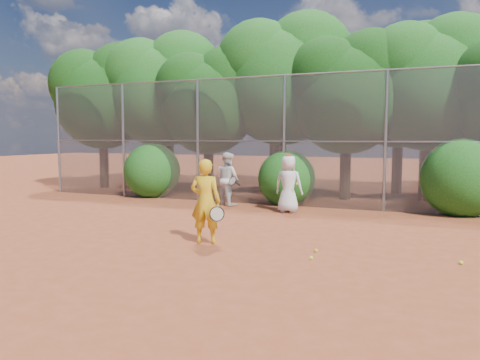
% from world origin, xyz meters
% --- Properties ---
extents(ground, '(80.00, 80.00, 0.00)m').
position_xyz_m(ground, '(0.00, 0.00, 0.00)').
color(ground, brown).
rests_on(ground, ground).
extents(fence_back, '(20.05, 0.09, 4.03)m').
position_xyz_m(fence_back, '(-0.12, 6.00, 2.05)').
color(fence_back, gray).
rests_on(fence_back, ground).
extents(tree_0, '(4.38, 3.81, 6.00)m').
position_xyz_m(tree_0, '(-9.44, 8.04, 3.93)').
color(tree_0, black).
rests_on(tree_0, ground).
extents(tree_1, '(4.64, 4.03, 6.35)m').
position_xyz_m(tree_1, '(-6.94, 8.54, 4.16)').
color(tree_1, black).
rests_on(tree_1, ground).
extents(tree_2, '(3.99, 3.47, 5.47)m').
position_xyz_m(tree_2, '(-4.45, 7.83, 3.58)').
color(tree_2, black).
rests_on(tree_2, ground).
extents(tree_3, '(4.89, 4.26, 6.70)m').
position_xyz_m(tree_3, '(-1.94, 8.84, 4.40)').
color(tree_3, black).
rests_on(tree_3, ground).
extents(tree_4, '(4.19, 3.64, 5.73)m').
position_xyz_m(tree_4, '(0.55, 8.24, 3.76)').
color(tree_4, black).
rests_on(tree_4, ground).
extents(tree_5, '(4.51, 3.92, 6.17)m').
position_xyz_m(tree_5, '(3.06, 9.04, 4.05)').
color(tree_5, black).
rests_on(tree_5, ground).
extents(tree_9, '(4.83, 4.20, 6.62)m').
position_xyz_m(tree_9, '(-7.94, 10.84, 4.34)').
color(tree_9, black).
rests_on(tree_9, ground).
extents(tree_10, '(5.15, 4.48, 7.06)m').
position_xyz_m(tree_10, '(-2.93, 11.05, 4.63)').
color(tree_10, black).
rests_on(tree_10, ground).
extents(tree_11, '(4.64, 4.03, 6.35)m').
position_xyz_m(tree_11, '(2.06, 10.64, 4.16)').
color(tree_11, black).
rests_on(tree_11, ground).
extents(bush_0, '(2.00, 2.00, 2.00)m').
position_xyz_m(bush_0, '(-6.00, 6.30, 1.00)').
color(bush_0, '#154F13').
rests_on(bush_0, ground).
extents(bush_1, '(1.80, 1.80, 1.80)m').
position_xyz_m(bush_1, '(-1.00, 6.30, 0.90)').
color(bush_1, '#154F13').
rests_on(bush_1, ground).
extents(bush_2, '(2.20, 2.20, 2.20)m').
position_xyz_m(bush_2, '(4.00, 6.30, 1.10)').
color(bush_2, '#154F13').
rests_on(bush_2, ground).
extents(player_yellow, '(0.83, 0.57, 1.70)m').
position_xyz_m(player_yellow, '(-0.89, 0.46, 0.85)').
color(player_yellow, gold).
rests_on(player_yellow, ground).
extents(player_teen, '(0.81, 0.53, 1.65)m').
position_xyz_m(player_teen, '(-0.46, 4.76, 0.82)').
color(player_teen, white).
rests_on(player_teen, ground).
extents(player_white, '(1.00, 0.92, 1.65)m').
position_xyz_m(player_white, '(-2.64, 5.40, 0.83)').
color(player_white, silver).
rests_on(player_white, ground).
extents(ball_0, '(0.07, 0.07, 0.07)m').
position_xyz_m(ball_0, '(3.79, 0.70, 0.03)').
color(ball_0, '#CAEA2A').
rests_on(ball_0, ground).
extents(ball_1, '(0.07, 0.07, 0.07)m').
position_xyz_m(ball_1, '(1.34, 0.57, 0.03)').
color(ball_1, '#CAEA2A').
rests_on(ball_1, ground).
extents(ball_3, '(0.07, 0.07, 0.07)m').
position_xyz_m(ball_3, '(1.39, 0.01, 0.03)').
color(ball_3, '#CAEA2A').
rests_on(ball_3, ground).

